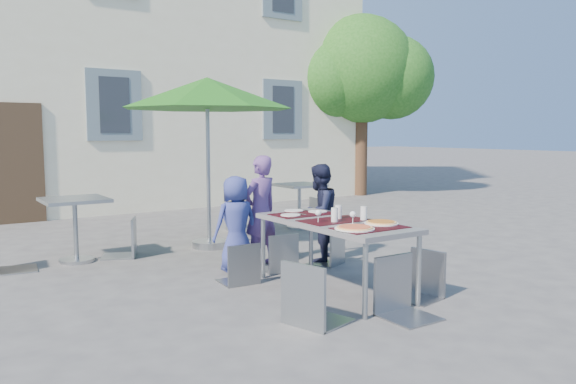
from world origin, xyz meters
TOP-DOWN VIEW (x-y plane):
  - ground at (0.00, 0.00)m, footprint 90.00×90.00m
  - building at (-0.00, 11.50)m, footprint 13.60×8.20m
  - tree at (6.55, 7.54)m, footprint 3.60×3.00m
  - dining_table at (0.20, 0.75)m, footprint 0.80×1.85m
  - pizza_near_left at (0.00, 0.21)m, footprint 0.38×0.38m
  - pizza_near_right at (0.43, 0.30)m, footprint 0.34×0.34m
  - glassware at (0.25, 0.67)m, footprint 0.55×0.41m
  - place_settings at (0.22, 1.39)m, footprint 0.68×0.49m
  - child_0 at (-0.22, 2.11)m, footprint 0.57×0.37m
  - child_1 at (0.16, 2.17)m, footprint 0.56×0.43m
  - child_2 at (0.92, 1.96)m, footprint 0.70×0.56m
  - chair_0 at (-0.48, 1.54)m, footprint 0.41×0.42m
  - chair_1 at (0.19, 1.76)m, footprint 0.44×0.44m
  - chair_2 at (0.91, 1.70)m, footprint 0.50×0.50m
  - chair_3 at (-0.63, 0.04)m, footprint 0.58×0.58m
  - chair_4 at (0.80, 0.07)m, footprint 0.47×0.47m
  - chair_5 at (0.21, -0.21)m, footprint 0.46×0.47m
  - patio_umbrella at (0.11, 3.53)m, footprint 2.43×2.43m
  - cafe_table_0 at (-1.71, 3.66)m, footprint 0.77×0.77m
  - bg_chair_l_0 at (-2.54, 3.61)m, footprint 0.52×0.52m
  - bg_chair_r_0 at (-1.08, 3.61)m, footprint 0.58×0.57m
  - cafe_table_1 at (2.13, 4.13)m, footprint 0.73×0.73m
  - bg_chair_l_1 at (1.05, 4.48)m, footprint 0.49×0.49m
  - bg_chair_r_1 at (2.61, 4.47)m, footprint 0.47×0.47m

SIDE VIEW (x-z plane):
  - ground at x=0.00m, z-range 0.00..0.00m
  - chair_2 at x=0.91m, z-range 0.07..0.91m
  - chair_0 at x=-0.48m, z-range 0.07..0.94m
  - chair_1 at x=0.19m, z-range 0.07..0.95m
  - bg_chair_l_1 at x=1.05m, z-range 0.07..0.96m
  - bg_chair_r_1 at x=2.61m, z-range 0.07..0.96m
  - chair_4 at x=0.80m, z-range 0.07..0.98m
  - cafe_table_1 at x=2.13m, z-range 0.15..0.93m
  - child_0 at x=-0.22m, z-range 0.00..1.15m
  - bg_chair_r_0 at x=-1.08m, z-range 0.09..1.07m
  - cafe_table_0 at x=-1.71m, z-range 0.18..1.01m
  - chair_5 at x=0.21m, z-range 0.09..1.12m
  - bg_chair_l_0 at x=-2.54m, z-range 0.09..1.13m
  - chair_3 at x=-0.63m, z-range 0.10..1.16m
  - child_2 at x=0.92m, z-range 0.00..1.26m
  - child_1 at x=0.16m, z-range 0.00..1.38m
  - dining_table at x=0.20m, z-range 0.32..1.07m
  - place_settings at x=0.22m, z-range 0.76..0.77m
  - pizza_near_right at x=0.43m, z-range 0.75..0.78m
  - pizza_near_left at x=0.00m, z-range 0.75..0.78m
  - glassware at x=0.25m, z-range 0.75..0.90m
  - patio_umbrella at x=0.11m, z-range 0.97..3.41m
  - tree at x=6.55m, z-range 0.90..5.60m
  - building at x=0.00m, z-range -0.70..10.40m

